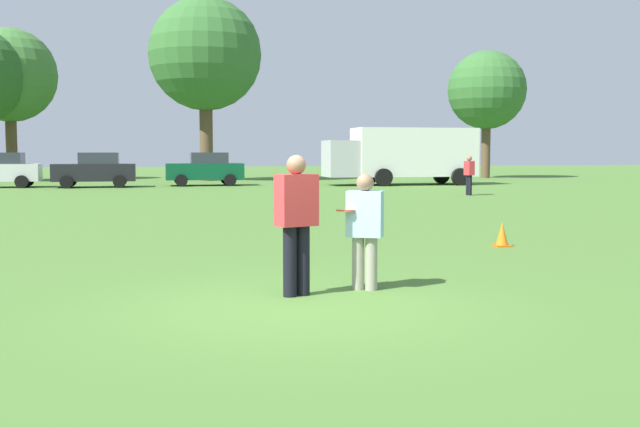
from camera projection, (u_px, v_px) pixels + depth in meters
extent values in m
plane|color=#47702D|center=(298.00, 306.00, 9.11)|extent=(176.14, 176.14, 0.00)
cylinder|color=black|center=(290.00, 262.00, 9.65)|extent=(0.17, 0.17, 0.91)
cylinder|color=black|center=(303.00, 260.00, 9.75)|extent=(0.17, 0.17, 0.91)
cube|color=red|center=(296.00, 200.00, 9.64)|extent=(0.57, 0.45, 0.66)
sphere|color=#8C664C|center=(296.00, 165.00, 9.60)|extent=(0.25, 0.25, 0.25)
cylinder|color=gray|center=(371.00, 264.00, 10.11)|extent=(0.16, 0.16, 0.72)
cylinder|color=gray|center=(358.00, 263.00, 10.16)|extent=(0.16, 0.16, 0.72)
cube|color=#9EC6E5|center=(365.00, 214.00, 10.08)|extent=(0.54, 0.45, 0.61)
sphere|color=#8C664C|center=(365.00, 183.00, 10.05)|extent=(0.24, 0.24, 0.24)
cylinder|color=#E54C33|center=(346.00, 211.00, 10.03)|extent=(0.27, 0.27, 0.05)
cube|color=#D8590C|center=(502.00, 246.00, 14.83)|extent=(0.32, 0.32, 0.03)
cone|color=orange|center=(502.00, 233.00, 14.81)|extent=(0.24, 0.24, 0.45)
cube|color=#2D333D|center=(2.00, 159.00, 39.20)|extent=(2.04, 1.69, 0.64)
cylinder|color=black|center=(22.00, 182.00, 38.56)|extent=(0.67, 0.24, 0.66)
cylinder|color=black|center=(28.00, 180.00, 40.50)|extent=(0.67, 0.24, 0.66)
cube|color=black|center=(94.00, 172.00, 39.48)|extent=(4.25, 1.91, 0.90)
cube|color=#2D333D|center=(99.00, 159.00, 39.47)|extent=(2.04, 1.69, 0.64)
cylinder|color=black|center=(66.00, 182.00, 38.25)|extent=(0.67, 0.24, 0.66)
cylinder|color=black|center=(70.00, 181.00, 40.20)|extent=(0.67, 0.24, 0.66)
cylinder|color=black|center=(119.00, 182.00, 38.83)|extent=(0.67, 0.24, 0.66)
cylinder|color=black|center=(121.00, 180.00, 40.77)|extent=(0.67, 0.24, 0.66)
cube|color=#0C4C2D|center=(204.00, 171.00, 41.48)|extent=(4.25, 1.91, 0.90)
cube|color=#2D333D|center=(209.00, 158.00, 41.48)|extent=(2.04, 1.69, 0.64)
cylinder|color=black|center=(181.00, 180.00, 40.26)|extent=(0.67, 0.24, 0.66)
cylinder|color=black|center=(180.00, 179.00, 42.20)|extent=(0.67, 0.24, 0.66)
cylinder|color=black|center=(230.00, 180.00, 40.84)|extent=(0.67, 0.24, 0.66)
cylinder|color=black|center=(226.00, 179.00, 42.78)|extent=(0.67, 0.24, 0.66)
cube|color=white|center=(414.00, 152.00, 42.42)|extent=(6.86, 2.68, 2.70)
cube|color=#B2B2B7|center=(342.00, 159.00, 41.53)|extent=(1.86, 2.35, 2.00)
cylinder|color=black|center=(384.00, 177.00, 40.71)|extent=(0.97, 0.31, 0.96)
cylinder|color=black|center=(369.00, 176.00, 43.38)|extent=(0.97, 0.31, 0.96)
cylinder|color=black|center=(460.00, 177.00, 41.69)|extent=(0.97, 0.31, 0.96)
cylinder|color=black|center=(441.00, 175.00, 44.35)|extent=(0.97, 0.31, 0.96)
cylinder|color=black|center=(470.00, 185.00, 32.16)|extent=(0.16, 0.16, 0.86)
cylinder|color=black|center=(468.00, 185.00, 32.33)|extent=(0.16, 0.16, 0.86)
cube|color=red|center=(469.00, 168.00, 32.18)|extent=(0.34, 0.50, 0.61)
sphere|color=#8C664C|center=(469.00, 158.00, 32.15)|extent=(0.23, 0.23, 0.23)
cylinder|color=brown|center=(12.00, 148.00, 49.20)|extent=(0.71, 0.71, 4.24)
sphere|color=#3D7033|center=(9.00, 75.00, 48.82)|extent=(6.06, 6.06, 6.06)
cylinder|color=brown|center=(206.00, 142.00, 48.41)|extent=(0.84, 0.84, 5.02)
sphere|color=#33662D|center=(205.00, 54.00, 47.96)|extent=(7.17, 7.17, 7.17)
cylinder|color=brown|center=(486.00, 151.00, 53.68)|extent=(0.65, 0.65, 3.87)
sphere|color=#33662D|center=(487.00, 90.00, 53.33)|extent=(5.53, 5.53, 5.53)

